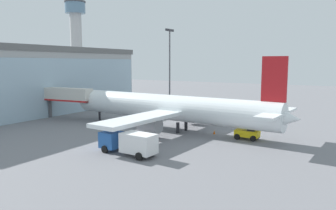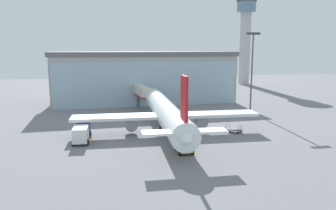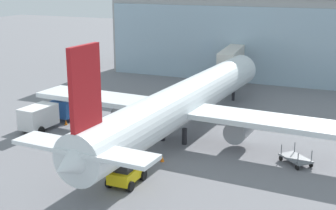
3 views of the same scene
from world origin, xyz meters
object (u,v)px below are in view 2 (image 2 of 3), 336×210
Objects in this scene: control_tower at (245,35)px; safety_cone_nose at (180,141)px; apron_light_mast at (252,65)px; safety_cone_wingtip at (91,137)px; pushback_tug at (184,146)px; baggage_cart at (233,130)px; jet_bridge at (142,92)px; airplane at (166,112)px; catering_truck at (82,132)px.

control_tower reaches higher than safety_cone_nose.
apron_light_mast is 33.21× the size of safety_cone_wingtip.
pushback_tug is at bearing -38.18° from safety_cone_wingtip.
apron_light_mast is at bearing -81.44° from baggage_cart.
jet_bridge is 26.92m from safety_cone_wingtip.
pushback_tug reaches higher than safety_cone_nose.
airplane is 12.59× the size of baggage_cart.
catering_truck reaches higher than safety_cone_wingtip.
apron_light_mast is at bearing -61.98° from catering_truck.
apron_light_mast reaches higher than airplane.
jet_bridge is at bearing 94.96° from safety_cone_nose.
safety_cone_nose is at bearing 178.70° from jet_bridge.
safety_cone_wingtip is at bearing -40.73° from catering_truck.
safety_cone_nose is (-22.08, -21.42, -10.59)m from apron_light_mast.
control_tower is 98.21m from pushback_tug.
control_tower reaches higher than airplane.
apron_light_mast is 23.04m from baggage_cart.
baggage_cart reaches higher than safety_cone_nose.
apron_light_mast reaches higher than safety_cone_nose.
jet_bridge is 20.45× the size of safety_cone_wingtip.
control_tower is 4.57× the size of catering_truck.
baggage_cart is (11.73, -2.84, -3.01)m from airplane.
control_tower reaches higher than jet_bridge.
safety_cone_wingtip is at bearing 100.89° from airplane.
control_tower is 10.73× the size of baggage_cart.
airplane is at bearing 8.49° from safety_cone_wingtip.
pushback_tug is 16.97m from safety_cone_wingtip.
catering_truck is 13.45× the size of safety_cone_nose.
baggage_cart is 14.91m from pushback_tug.
airplane is at bearing -74.19° from catering_truck.
safety_cone_nose is (0.98, -7.08, -3.24)m from airplane.
jet_bridge is 26.58m from apron_light_mast.
baggage_cart is 5.73× the size of safety_cone_nose.
airplane is 12.44m from baggage_cart.
apron_light_mast is (-24.15, -57.37, -9.29)m from control_tower.
apron_light_mast is (24.61, -7.72, 6.43)m from jet_bridge.
control_tower is at bearing -30.95° from airplane.
jet_bridge is 71.34m from control_tower.
jet_bridge is at bearing 6.43° from airplane.
safety_cone_nose and safety_cone_wingtip have the same top height.
jet_bridge is 22.13m from airplane.
airplane is 12.27× the size of pushback_tug.
apron_light_mast is 32.53m from safety_cone_nose.
safety_cone_wingtip is (1.31, 1.39, -1.19)m from catering_truck.
safety_cone_nose is (2.53, -29.14, -4.17)m from jet_bridge.
control_tower reaches higher than catering_truck.
safety_cone_wingtip is (-11.46, -24.00, -4.17)m from jet_bridge.
apron_light_mast reaches higher than catering_truck.
safety_cone_nose is at bearing -169.73° from airplane.
catering_truck is at bearing -129.35° from control_tower.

